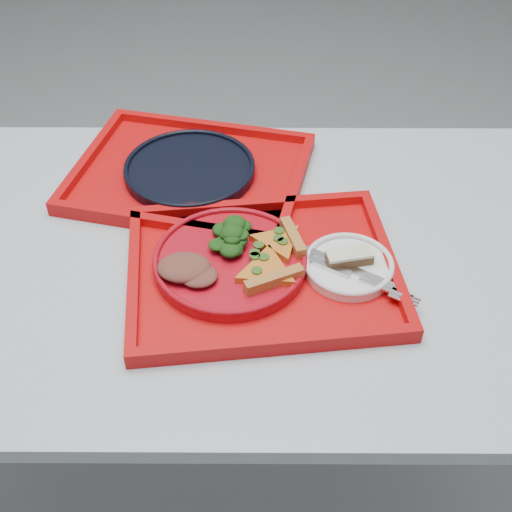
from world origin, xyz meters
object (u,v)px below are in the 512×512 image
tray_far (190,176)px  dessert_bar (349,257)px  dinner_plate (230,262)px  navy_plate (190,170)px  tray_main (263,273)px

tray_far → dessert_bar: dessert_bar is taller
dinner_plate → navy_plate: bearing=108.7°
tray_main → tray_far: bearing=111.1°
tray_far → dessert_bar: size_ratio=5.52×
dessert_bar → dinner_plate: bearing=167.3°
dinner_plate → dessert_bar: (0.20, -0.00, 0.02)m
tray_main → navy_plate: (-0.15, 0.28, 0.01)m
navy_plate → dessert_bar: dessert_bar is taller
tray_main → tray_far: 0.31m
dessert_bar → navy_plate: bearing=125.5°
tray_main → dessert_bar: 0.15m
tray_main → dessert_bar: size_ratio=5.52×
dinner_plate → dessert_bar: size_ratio=3.19×
tray_far → dessert_bar: bearing=-29.9°
tray_far → dinner_plate: size_ratio=1.73×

